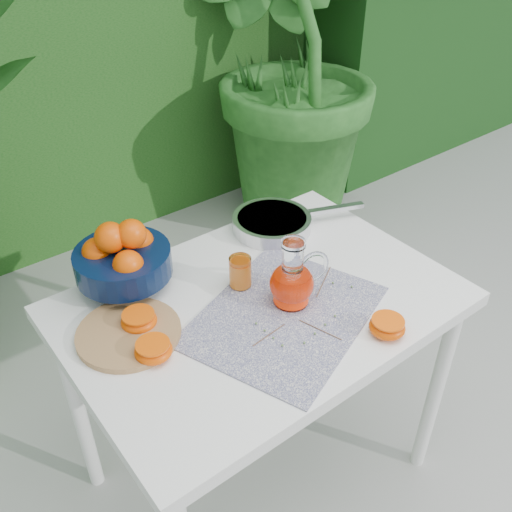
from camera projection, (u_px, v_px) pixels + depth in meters
ground at (251, 469)px, 1.93m from camera, size 60.00×60.00×0.00m
potted_plant_right at (282, 56)px, 2.77m from camera, size 2.14×2.14×1.77m
white_table at (261, 323)px, 1.53m from camera, size 1.00×0.70×0.75m
placemat at (284, 315)px, 1.43m from camera, size 0.58×0.52×0.00m
cutting_board at (129, 333)px, 1.37m from camera, size 0.27×0.27×0.02m
fruit_bowl at (122, 257)px, 1.49m from camera, size 0.30×0.30×0.20m
juice_pitcher at (293, 281)px, 1.44m from camera, size 0.17×0.14×0.19m
juice_tumbler at (240, 273)px, 1.51m from camera, size 0.07×0.07×0.09m
saute_pan at (273, 222)px, 1.75m from camera, size 0.44×0.31×0.05m
orange_halves at (227, 332)px, 1.36m from camera, size 0.60×0.50×0.04m
thyme_sprigs at (306, 312)px, 1.44m from camera, size 0.36×0.26×0.01m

